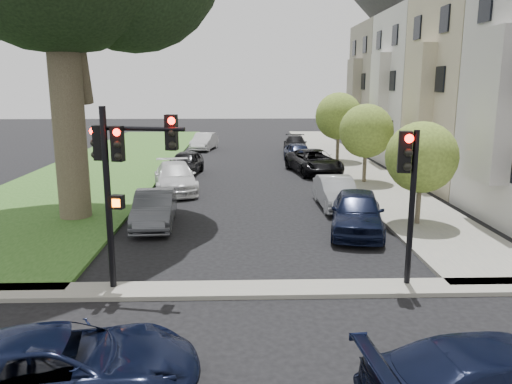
{
  "coord_description": "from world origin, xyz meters",
  "views": [
    {
      "loc": [
        -0.47,
        -10.07,
        5.24
      ],
      "look_at": [
        0.0,
        5.0,
        2.0
      ],
      "focal_mm": 35.0,
      "sensor_mm": 36.0,
      "label": 1
    }
  ],
  "objects_px": {
    "car_parked_3": "(299,153)",
    "small_tree_c": "(339,116)",
    "car_parked_1": "(336,193)",
    "car_parked_6": "(175,177)",
    "traffic_signal_secondary": "(408,180)",
    "car_parked_2": "(314,162)",
    "car_parked_9": "(204,141)",
    "car_parked_0": "(357,212)",
    "car_cross_near": "(59,369)",
    "car_parked_7": "(186,163)",
    "traffic_signal_main": "(121,166)",
    "small_tree_a": "(421,157)",
    "car_parked_4": "(295,144)",
    "car_parked_5": "(154,209)",
    "small_tree_b": "(366,131)"
  },
  "relations": [
    {
      "from": "car_parked_3",
      "to": "small_tree_c",
      "type": "bearing_deg",
      "value": -3.46
    },
    {
      "from": "car_parked_1",
      "to": "car_parked_6",
      "type": "relative_size",
      "value": 0.83
    },
    {
      "from": "traffic_signal_secondary",
      "to": "car_parked_6",
      "type": "bearing_deg",
      "value": 121.23
    },
    {
      "from": "traffic_signal_secondary",
      "to": "car_parked_3",
      "type": "height_order",
      "value": "traffic_signal_secondary"
    },
    {
      "from": "small_tree_c",
      "to": "car_parked_2",
      "type": "relative_size",
      "value": 0.92
    },
    {
      "from": "car_parked_2",
      "to": "car_parked_9",
      "type": "bearing_deg",
      "value": 111.92
    },
    {
      "from": "car_parked_0",
      "to": "car_cross_near",
      "type": "bearing_deg",
      "value": -114.95
    },
    {
      "from": "car_parked_7",
      "to": "car_parked_1",
      "type": "bearing_deg",
      "value": -41.77
    },
    {
      "from": "traffic_signal_main",
      "to": "traffic_signal_secondary",
      "type": "height_order",
      "value": "traffic_signal_main"
    },
    {
      "from": "small_tree_a",
      "to": "small_tree_c",
      "type": "distance_m",
      "value": 15.89
    },
    {
      "from": "car_parked_4",
      "to": "car_parked_5",
      "type": "distance_m",
      "value": 22.2
    },
    {
      "from": "car_parked_4",
      "to": "car_parked_9",
      "type": "xyz_separation_m",
      "value": [
        -7.3,
        1.86,
        0.04
      ]
    },
    {
      "from": "car_parked_3",
      "to": "car_parked_4",
      "type": "distance_m",
      "value": 5.4
    },
    {
      "from": "car_cross_near",
      "to": "car_parked_4",
      "type": "bearing_deg",
      "value": -23.89
    },
    {
      "from": "car_parked_2",
      "to": "car_parked_3",
      "type": "bearing_deg",
      "value": 85.07
    },
    {
      "from": "car_parked_7",
      "to": "car_parked_9",
      "type": "relative_size",
      "value": 0.99
    },
    {
      "from": "traffic_signal_secondary",
      "to": "car_parked_2",
      "type": "relative_size",
      "value": 0.8
    },
    {
      "from": "small_tree_b",
      "to": "car_parked_2",
      "type": "height_order",
      "value": "small_tree_b"
    },
    {
      "from": "car_parked_2",
      "to": "car_parked_3",
      "type": "height_order",
      "value": "car_parked_2"
    },
    {
      "from": "small_tree_c",
      "to": "car_parked_1",
      "type": "xyz_separation_m",
      "value": [
        -2.53,
        -12.87,
        -2.5
      ]
    },
    {
      "from": "car_parked_1",
      "to": "car_parked_4",
      "type": "distance_m",
      "value": 18.17
    },
    {
      "from": "small_tree_c",
      "to": "car_parked_6",
      "type": "relative_size",
      "value": 0.97
    },
    {
      "from": "car_parked_5",
      "to": "traffic_signal_secondary",
      "type": "bearing_deg",
      "value": -42.86
    },
    {
      "from": "car_cross_near",
      "to": "car_parked_4",
      "type": "distance_m",
      "value": 32.49
    },
    {
      "from": "car_parked_2",
      "to": "car_parked_6",
      "type": "distance_m",
      "value": 9.15
    },
    {
      "from": "traffic_signal_main",
      "to": "car_parked_3",
      "type": "xyz_separation_m",
      "value": [
        6.93,
        21.51,
        -2.59
      ]
    },
    {
      "from": "small_tree_a",
      "to": "car_parked_5",
      "type": "xyz_separation_m",
      "value": [
        -9.93,
        0.32,
        -1.96
      ]
    },
    {
      "from": "small_tree_c",
      "to": "car_parked_3",
      "type": "bearing_deg",
      "value": -178.04
    },
    {
      "from": "small_tree_c",
      "to": "traffic_signal_secondary",
      "type": "height_order",
      "value": "small_tree_c"
    },
    {
      "from": "car_cross_near",
      "to": "traffic_signal_secondary",
      "type": "bearing_deg",
      "value": -67.84
    },
    {
      "from": "car_parked_1",
      "to": "car_parked_6",
      "type": "distance_m",
      "value": 8.26
    },
    {
      "from": "car_parked_6",
      "to": "car_parked_4",
      "type": "bearing_deg",
      "value": 51.51
    },
    {
      "from": "traffic_signal_secondary",
      "to": "car_cross_near",
      "type": "relative_size",
      "value": 0.89
    },
    {
      "from": "small_tree_c",
      "to": "small_tree_a",
      "type": "bearing_deg",
      "value": -90.0
    },
    {
      "from": "car_parked_0",
      "to": "car_parked_5",
      "type": "xyz_separation_m",
      "value": [
        -7.45,
        1.05,
        -0.1
      ]
    },
    {
      "from": "traffic_signal_main",
      "to": "traffic_signal_secondary",
      "type": "xyz_separation_m",
      "value": [
        7.19,
        -0.04,
        -0.38
      ]
    },
    {
      "from": "car_parked_3",
      "to": "small_tree_b",
      "type": "bearing_deg",
      "value": -75.67
    },
    {
      "from": "car_parked_2",
      "to": "car_parked_5",
      "type": "xyz_separation_m",
      "value": [
        -7.68,
        -11.27,
        -0.05
      ]
    },
    {
      "from": "small_tree_a",
      "to": "car_parked_4",
      "type": "distance_m",
      "value": 21.4
    },
    {
      "from": "car_parked_6",
      "to": "car_parked_9",
      "type": "xyz_separation_m",
      "value": [
        0.3,
        16.39,
        -0.02
      ]
    },
    {
      "from": "traffic_signal_secondary",
      "to": "car_cross_near",
      "type": "distance_m",
      "value": 8.95
    },
    {
      "from": "car_parked_7",
      "to": "small_tree_b",
      "type": "bearing_deg",
      "value": -10.61
    },
    {
      "from": "car_parked_0",
      "to": "traffic_signal_secondary",
      "type": "bearing_deg",
      "value": -77.8
    },
    {
      "from": "traffic_signal_secondary",
      "to": "car_parked_9",
      "type": "xyz_separation_m",
      "value": [
        -7.22,
        28.79,
        -2.2
      ]
    },
    {
      "from": "small_tree_a",
      "to": "traffic_signal_main",
      "type": "xyz_separation_m",
      "value": [
        -9.63,
        -5.72,
        0.64
      ]
    },
    {
      "from": "car_parked_6",
      "to": "car_parked_7",
      "type": "xyz_separation_m",
      "value": [
        0.01,
        4.75,
        -0.01
      ]
    },
    {
      "from": "car_parked_7",
      "to": "car_parked_9",
      "type": "distance_m",
      "value": 11.65
    },
    {
      "from": "car_parked_3",
      "to": "small_tree_a",
      "type": "bearing_deg",
      "value": -85.73
    },
    {
      "from": "car_parked_7",
      "to": "car_parked_9",
      "type": "height_order",
      "value": "car_parked_7"
    },
    {
      "from": "car_parked_7",
      "to": "small_tree_a",
      "type": "bearing_deg",
      "value": -42.14
    }
  ]
}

